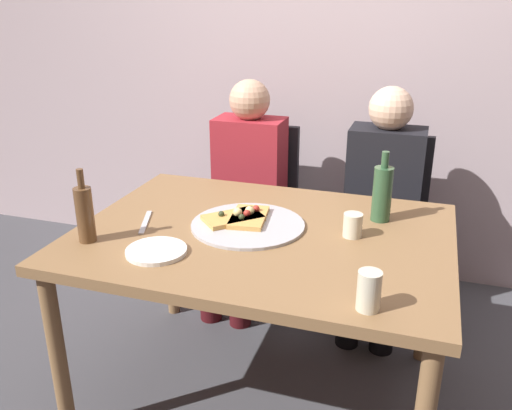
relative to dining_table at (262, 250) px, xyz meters
name	(u,v)px	position (x,y,z in m)	size (l,w,h in m)	color
ground_plane	(262,391)	(0.00, 0.00, -0.66)	(8.00, 8.00, 0.00)	#424247
back_wall	(334,46)	(0.00, 1.31, 0.64)	(6.00, 0.10, 2.60)	#B29EA3
dining_table	(262,250)	(0.00, 0.00, 0.00)	(1.38, 1.02, 0.74)	olive
pizza_tray	(248,225)	(-0.07, 0.03, 0.08)	(0.43, 0.43, 0.01)	#ADADB2
pizza_slice_last	(234,217)	(-0.13, 0.05, 0.10)	(0.25, 0.25, 0.05)	tan
pizza_slice_extra	(249,216)	(-0.08, 0.07, 0.10)	(0.16, 0.24, 0.05)	tan
wine_bottle	(382,193)	(0.40, 0.25, 0.19)	(0.07, 0.07, 0.28)	#2D5133
beer_bottle	(85,213)	(-0.57, -0.27, 0.18)	(0.06, 0.06, 0.27)	brown
tumbler_near	(353,225)	(0.32, 0.06, 0.12)	(0.07, 0.07, 0.09)	beige
tumbler_far	(369,291)	(0.44, -0.41, 0.14)	(0.07, 0.07, 0.12)	beige
plate_stack	(156,251)	(-0.29, -0.28, 0.08)	(0.21, 0.21, 0.02)	white
table_knife	(145,222)	(-0.46, -0.06, 0.08)	(0.22, 0.02, 0.01)	#B7B7BC
chair_left	(254,197)	(-0.34, 0.91, -0.15)	(0.44, 0.44, 0.90)	black
chair_right	(382,212)	(0.37, 0.91, -0.15)	(0.44, 0.44, 0.90)	black
guest_in_sweater	(244,184)	(-0.34, 0.76, -0.02)	(0.36, 0.56, 1.17)	maroon
guest_in_beanie	(381,199)	(0.37, 0.76, -0.02)	(0.36, 0.56, 1.17)	black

